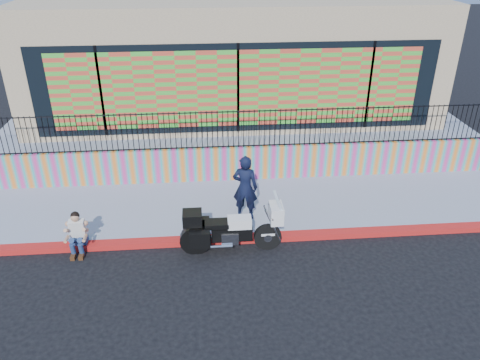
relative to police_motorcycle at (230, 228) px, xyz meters
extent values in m
plane|color=black|center=(0.58, 0.38, -0.66)|extent=(90.00, 90.00, 0.00)
cube|color=#B5290C|center=(0.58, 0.38, -0.58)|extent=(16.00, 0.30, 0.15)
cube|color=gray|center=(0.58, 2.03, -0.58)|extent=(16.00, 3.00, 0.15)
cube|color=#D6388B|center=(0.58, 3.63, 0.04)|extent=(16.00, 0.20, 1.10)
cube|color=gray|center=(0.58, 8.73, -0.03)|extent=(16.00, 10.00, 1.25)
cube|color=tan|center=(0.58, 8.53, 2.59)|extent=(14.00, 8.00, 4.00)
cube|color=black|center=(0.58, 4.51, 2.19)|extent=(12.60, 0.04, 2.80)
cube|color=#D2472E|center=(0.58, 4.48, 2.19)|extent=(11.48, 0.02, 2.40)
cylinder|color=black|center=(0.95, 0.00, -0.30)|extent=(0.70, 0.15, 0.70)
cylinder|color=black|center=(-0.86, 0.00, -0.30)|extent=(0.70, 0.15, 0.70)
cube|color=black|center=(0.05, 0.00, -0.12)|extent=(1.01, 0.30, 0.36)
cube|color=silver|center=(0.00, 0.00, -0.23)|extent=(0.43, 0.36, 0.32)
cube|color=white|center=(0.24, 0.00, 0.18)|extent=(0.59, 0.34, 0.26)
cube|color=black|center=(-0.32, 0.00, 0.15)|extent=(0.59, 0.36, 0.13)
cube|color=white|center=(1.15, 0.00, 0.39)|extent=(0.32, 0.55, 0.45)
cube|color=silver|center=(1.19, 0.00, 0.73)|extent=(0.19, 0.49, 0.36)
cube|color=black|center=(-0.91, 0.00, 0.36)|extent=(0.47, 0.45, 0.32)
cube|color=black|center=(-0.75, -0.32, -0.07)|extent=(0.51, 0.19, 0.43)
cube|color=black|center=(-0.75, 0.32, -0.07)|extent=(0.51, 0.19, 0.43)
cube|color=white|center=(0.95, 0.00, -0.20)|extent=(0.34, 0.17, 0.06)
imported|color=black|center=(0.50, 1.31, 0.42)|extent=(0.77, 0.60, 1.85)
cube|color=navy|center=(-3.79, 0.44, -0.42)|extent=(0.36, 0.28, 0.18)
cube|color=silver|center=(-3.79, 0.40, -0.07)|extent=(0.38, 0.27, 0.54)
sphere|color=tan|center=(-3.79, 0.36, 0.29)|extent=(0.21, 0.21, 0.21)
cube|color=#472814|center=(-3.89, 0.00, -0.61)|extent=(0.11, 0.26, 0.10)
cube|color=#472814|center=(-3.69, 0.00, -0.61)|extent=(0.11, 0.26, 0.10)
camera|label=1|loc=(-0.57, -9.68, 6.45)|focal=35.00mm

